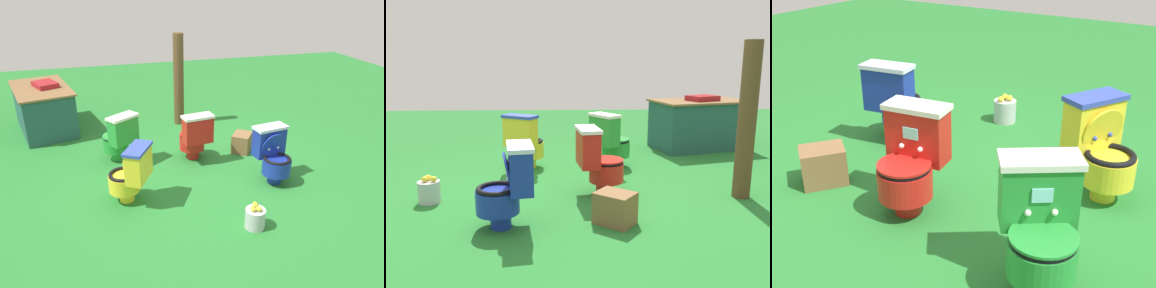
{
  "view_description": "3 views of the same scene",
  "coord_description": "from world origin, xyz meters",
  "views": [
    {
      "loc": [
        -4.31,
        1.39,
        2.5
      ],
      "look_at": [
        0.13,
        0.13,
        0.37
      ],
      "focal_mm": 34.62,
      "sensor_mm": 36.0,
      "label": 1
    },
    {
      "loc": [
        -0.01,
        -4.07,
        1.44
      ],
      "look_at": [
        0.17,
        0.29,
        0.49
      ],
      "focal_mm": 37.73,
      "sensor_mm": 36.0,
      "label": 2
    },
    {
      "loc": [
        2.6,
        1.83,
        1.83
      ],
      "look_at": [
        0.19,
        0.33,
        0.49
      ],
      "focal_mm": 44.7,
      "sensor_mm": 36.0,
      "label": 3
    }
  ],
  "objects": [
    {
      "name": "toilet_yellow",
      "position": [
        -0.48,
        1.05,
        0.37
      ],
      "size": [
        0.59,
        0.63,
        0.73
      ],
      "rotation": [
        0.0,
        0.0,
        5.77
      ],
      "color": "yellow",
      "rests_on": "ground"
    },
    {
      "name": "toilet_blue",
      "position": [
        -0.46,
        -0.79,
        0.37
      ],
      "size": [
        0.55,
        0.47,
        0.73
      ],
      "rotation": [
        0.0,
        0.0,
        1.73
      ],
      "color": "#192D9E",
      "rests_on": "ground"
    },
    {
      "name": "lemon_bucket",
      "position": [
        -1.35,
        -0.15,
        0.12
      ],
      "size": [
        0.22,
        0.22,
        0.28
      ],
      "color": "#B7B7BF",
      "rests_on": "ground"
    },
    {
      "name": "ground",
      "position": [
        0.0,
        0.0,
        0.0
      ],
      "size": [
        14.0,
        14.0,
        0.0
      ],
      "primitive_type": "plane",
      "color": "#26752D"
    },
    {
      "name": "wooden_post",
      "position": [
        1.87,
        -0.12,
        0.8
      ],
      "size": [
        0.18,
        0.18,
        1.61
      ],
      "primitive_type": "cylinder",
      "color": "brown",
      "rests_on": "ground"
    },
    {
      "name": "vendor_table",
      "position": [
        2.19,
        2.2,
        0.39
      ],
      "size": [
        1.63,
        1.19,
        0.85
      ],
      "rotation": [
        0.0,
        0.0,
        0.25
      ],
      "color": "#23514C",
      "rests_on": "ground"
    },
    {
      "name": "toilet_green",
      "position": [
        0.63,
        1.08,
        0.37
      ],
      "size": [
        0.63,
        0.61,
        0.73
      ],
      "rotation": [
        0.0,
        0.0,
        5.31
      ],
      "color": "green",
      "rests_on": "ground"
    },
    {
      "name": "toilet_red",
      "position": [
        0.37,
        0.03,
        0.37
      ],
      "size": [
        0.54,
        0.47,
        0.73
      ],
      "rotation": [
        0.0,
        0.0,
        4.85
      ],
      "color": "red",
      "rests_on": "ground"
    },
    {
      "name": "small_crate",
      "position": [
        0.45,
        -0.76,
        0.14
      ],
      "size": [
        0.41,
        0.4,
        0.28
      ],
      "primitive_type": "cube",
      "rotation": [
        0.0,
        0.0,
        2.49
      ],
      "color": "brown",
      "rests_on": "ground"
    }
  ]
}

